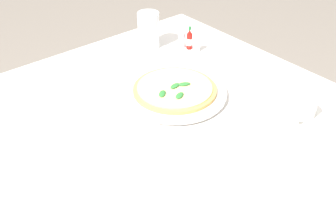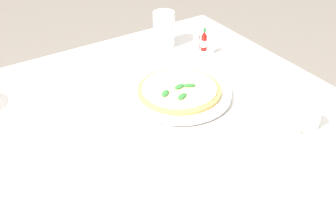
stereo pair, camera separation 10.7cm
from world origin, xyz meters
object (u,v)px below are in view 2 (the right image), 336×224
object	(u,v)px
pizza	(179,89)
coffee_cup_far_right	(305,119)
salt_shaker	(197,41)
pizza_plate	(179,93)
pepper_shaker	(211,46)
water_glass_left_edge	(164,32)
hot_sauce_bottle	(204,41)

from	to	relation	value
pizza	coffee_cup_far_right	xyz separation A→B (m)	(-0.29, -0.20, 0.00)
coffee_cup_far_right	salt_shaker	size ratio (longest dim) A/B	2.31
pizza_plate	salt_shaker	size ratio (longest dim) A/B	5.38
pizza_plate	coffee_cup_far_right	xyz separation A→B (m)	(-0.29, -0.20, 0.01)
pepper_shaker	pizza	bearing A→B (deg)	124.53
salt_shaker	pepper_shaker	size ratio (longest dim) A/B	1.00
pizza	salt_shaker	distance (m)	0.32
pizza	water_glass_left_edge	bearing A→B (deg)	-24.61
water_glass_left_edge	pepper_shaker	world-z (taller)	water_glass_left_edge
pepper_shaker	hot_sauce_bottle	bearing A→B (deg)	19.65
hot_sauce_bottle	pizza_plate	bearing A→B (deg)	129.85
coffee_cup_far_right	pepper_shaker	bearing A→B (deg)	-6.25
coffee_cup_far_right	water_glass_left_edge	xyz separation A→B (m)	(0.60, 0.06, 0.03)
pizza	pepper_shaker	distance (m)	0.30
pizza_plate	pepper_shaker	distance (m)	0.30
coffee_cup_far_right	hot_sauce_bottle	bearing A→B (deg)	-4.75
water_glass_left_edge	salt_shaker	xyz separation A→B (m)	(-0.08, -0.09, -0.03)
salt_shaker	pepper_shaker	world-z (taller)	same
pizza_plate	coffee_cup_far_right	world-z (taller)	coffee_cup_far_right
pizza	salt_shaker	size ratio (longest dim) A/B	4.32
coffee_cup_far_right	hot_sauce_bottle	size ratio (longest dim) A/B	1.57
water_glass_left_edge	hot_sauce_bottle	xyz separation A→B (m)	(-0.11, -0.10, -0.02)
salt_shaker	coffee_cup_far_right	bearing A→B (deg)	176.60
pizza	salt_shaker	world-z (taller)	salt_shaker
coffee_cup_far_right	salt_shaker	distance (m)	0.52
pizza	hot_sauce_bottle	bearing A→B (deg)	-50.14
water_glass_left_edge	salt_shaker	size ratio (longest dim) A/B	2.23
water_glass_left_edge	salt_shaker	distance (m)	0.12
pizza	pizza_plate	bearing A→B (deg)	-36.38
pizza	pepper_shaker	world-z (taller)	pepper_shaker
pizza_plate	water_glass_left_edge	size ratio (longest dim) A/B	2.42
coffee_cup_far_right	water_glass_left_edge	world-z (taller)	water_glass_left_edge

